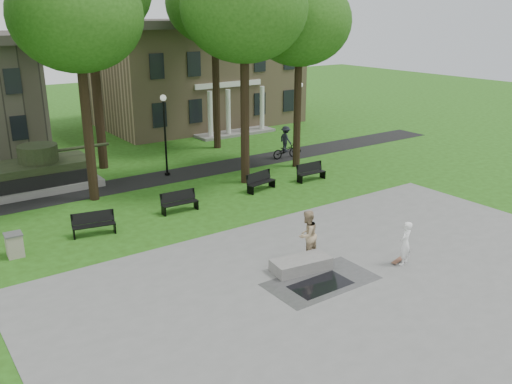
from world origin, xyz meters
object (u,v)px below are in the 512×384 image
park_bench_0 (93,223)px  trash_bin (14,245)px  friend_watching (307,235)px  concrete_block (301,264)px  cyclist (286,145)px  skateboarder (405,243)px

park_bench_0 → trash_bin: (-3.27, -0.40, -0.04)m
friend_watching → concrete_block: bearing=22.7°
cyclist → concrete_block: bearing=146.6°
friend_watching → trash_bin: bearing=-51.7°
skateboarder → trash_bin: bearing=-55.9°
friend_watching → park_bench_0: size_ratio=1.06×
cyclist → friend_watching: bearing=147.7°
park_bench_0 → friend_watching: bearing=-38.5°
concrete_block → skateboarder: size_ratio=1.28×
cyclist → park_bench_0: 15.76m
skateboarder → park_bench_0: skateboarder is taller
trash_bin → concrete_block: bearing=-41.3°
park_bench_0 → skateboarder: bearing=-36.6°
friend_watching → park_bench_0: bearing=-65.7°
friend_watching → trash_bin: 11.43m
cyclist → park_bench_0: cyclist is taller
skateboarder → friend_watching: friend_watching is taller
skateboarder → trash_bin: 15.08m
concrete_block → park_bench_0: park_bench_0 is taller
trash_bin → cyclist: bearing=18.1°
skateboarder → park_bench_0: 12.95m
concrete_block → park_bench_0: bearing=123.4°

